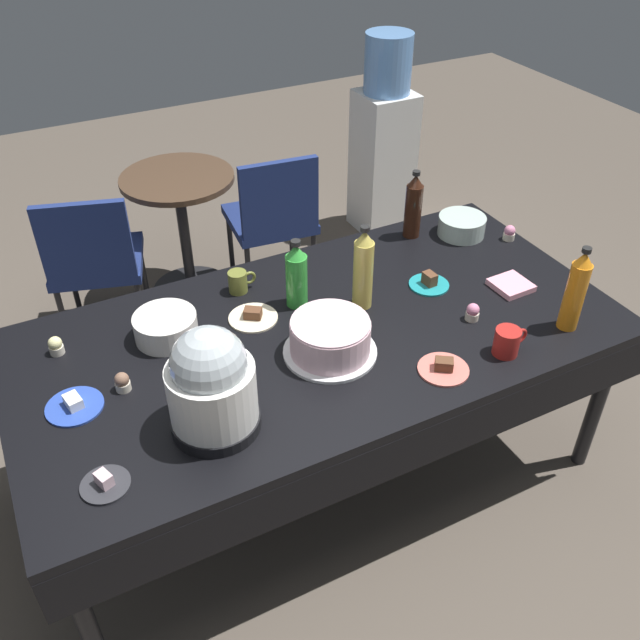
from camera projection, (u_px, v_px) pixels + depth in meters
ground at (320, 468)px, 2.94m from camera, size 9.00×9.00×0.00m
potluck_table at (320, 344)px, 2.53m from camera, size 2.20×1.10×0.75m
frosted_layer_cake at (330, 338)px, 2.35m from camera, size 0.33×0.33×0.14m
slow_cooker at (211, 384)px, 2.01m from camera, size 0.28×0.28×0.36m
glass_salad_bowl at (462, 226)px, 3.02m from camera, size 0.21×0.21×0.09m
ceramic_snack_bowl at (166, 327)px, 2.43m from camera, size 0.23×0.23×0.09m
dessert_plate_cobalt at (74, 405)px, 2.17m from camera, size 0.18×0.18×0.04m
dessert_plate_teal at (429, 283)px, 2.71m from camera, size 0.16×0.16×0.06m
dessert_plate_charcoal at (105, 483)px, 1.92m from camera, size 0.14×0.14×0.05m
dessert_plate_coral at (443, 368)px, 2.31m from camera, size 0.17×0.17×0.05m
dessert_plate_cream at (253, 317)px, 2.54m from camera, size 0.18×0.18×0.04m
cupcake_cocoa at (122, 382)px, 2.22m from camera, size 0.05×0.05×0.07m
cupcake_vanilla at (509, 233)px, 2.99m from camera, size 0.05×0.05×0.07m
cupcake_rose at (56, 346)px, 2.37m from camera, size 0.05×0.05×0.07m
cupcake_berry at (205, 349)px, 2.36m from camera, size 0.05×0.05×0.07m
cupcake_mint at (473, 312)px, 2.53m from camera, size 0.05×0.05×0.07m
soda_bottle_lime_soda at (296, 276)px, 2.55m from camera, size 0.08×0.08×0.28m
soda_bottle_cola at (413, 206)px, 2.95m from camera, size 0.07×0.07×0.31m
soda_bottle_orange_juice at (576, 291)px, 2.42m from camera, size 0.07×0.07×0.33m
soda_bottle_ginger_ale at (363, 270)px, 2.52m from camera, size 0.08×0.08×0.34m
coffee_mug_red at (507, 342)px, 2.36m from camera, size 0.13×0.09×0.10m
coffee_mug_olive at (239, 282)px, 2.67m from camera, size 0.11×0.07×0.09m
paper_napkin_stack at (511, 285)px, 2.70m from camera, size 0.14×0.14×0.02m
maroon_chair_left at (94, 257)px, 3.37m from camera, size 0.55×0.55×0.85m
maroon_chair_right at (273, 214)px, 3.72m from camera, size 0.48×0.48×0.85m
round_cafe_table at (182, 214)px, 3.72m from camera, size 0.60×0.60×0.72m
water_cooler at (384, 142)px, 4.26m from camera, size 0.32×0.32×1.24m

